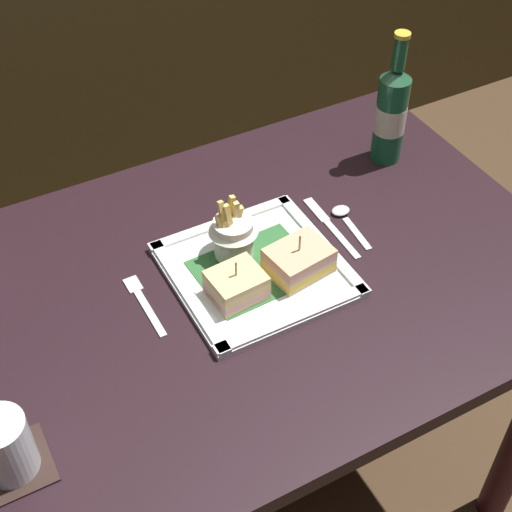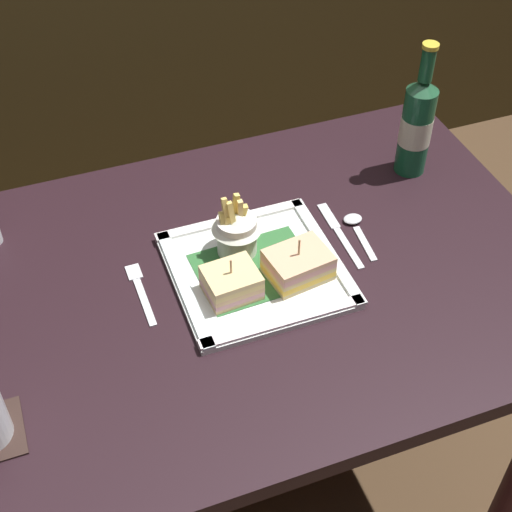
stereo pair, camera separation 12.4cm
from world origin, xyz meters
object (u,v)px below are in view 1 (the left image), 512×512
Objects in this scene: dining_table at (255,322)px; spoon at (345,216)px; sandwich_half_right at (299,261)px; fries_cup at (233,231)px; sandwich_half_left at (236,285)px; knife at (329,225)px; fork at (143,302)px; beer_bottle at (391,113)px; water_glass at (6,449)px; square_plate at (257,269)px.

dining_table is 0.25m from spoon.
sandwich_half_right is 0.94× the size of fries_cup.
sandwich_half_left reaches higher than knife.
knife is (0.18, 0.04, 0.13)m from dining_table.
dining_table is 8.74× the size of spoon.
sandwich_half_right reaches higher than spoon.
dining_table is at bearing 34.38° from sandwich_half_left.
fries_cup is 0.66× the size of knife.
fork reaches higher than dining_table.
water_glass is (-0.85, -0.33, -0.06)m from beer_bottle.
water_glass is at bearing -162.30° from spoon.
spoon is (0.21, 0.05, 0.13)m from dining_table.
sandwich_half_left reaches higher than square_plate.
beer_bottle is 1.87× the size of fork.
square_plate reaches higher than spoon.
water_glass is (-0.47, -0.17, 0.04)m from square_plate.
beer_bottle is 0.91m from water_glass.
fork is (-0.19, 0.03, 0.13)m from dining_table.
dining_table is 0.17m from sandwich_half_left.
fork is (-0.14, 0.07, -0.03)m from sandwich_half_left.
water_glass is at bearing -143.77° from fork.
square_plate is at bearing 19.98° from water_glass.
spoon is at bearing 2.63° from fork.
water_glass is at bearing -160.02° from square_plate.
sandwich_half_right is at bearing -31.02° from dining_table.
water_glass is at bearing -162.28° from sandwich_half_left.
dining_table is at bearing -167.37° from spoon.
fries_cup is at bearing -164.21° from beer_bottle.
square_plate reaches higher than fork.
fork is 0.81× the size of knife.
beer_bottle is at bearing 13.33° from fork.
fork is (-0.18, -0.02, -0.06)m from fries_cup.
fries_cup is at bearing 130.26° from sandwich_half_right.
sandwich_half_right reaches higher than sandwich_half_left.
square_plate is at bearing -70.66° from fries_cup.
fork is at bearing 36.23° from water_glass.
sandwich_half_right reaches higher than square_plate.
fries_cup reaches higher than square_plate.
square_plate is 0.18m from knife.
water_glass reaches higher than knife.
sandwich_half_right is at bearing -150.43° from spoon.
beer_bottle is at bearing 21.48° from water_glass.
fries_cup reaches higher than sandwich_half_right.
fries_cup is at bearing 26.24° from water_glass.
knife is (0.37, 0.02, 0.00)m from fork.
dining_table is 0.52m from water_glass.
knife is at bearing 19.50° from sandwich_half_left.
sandwich_half_right reaches higher than fork.
knife reaches higher than dining_table.
dining_table is at bearing -165.85° from knife.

